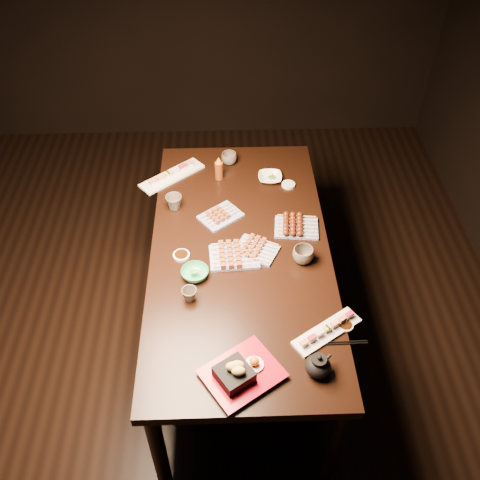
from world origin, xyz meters
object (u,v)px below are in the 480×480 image
(edamame_bowl_cream, at_px, (270,178))
(tempura_tray, at_px, (242,369))
(yakitori_plate_center, at_px, (234,254))
(yakitori_plate_left, at_px, (221,213))
(teacup_near_left, at_px, (189,295))
(teacup_far_left, at_px, (174,202))
(sushi_platter_far, at_px, (172,174))
(sushi_platter_near, at_px, (327,330))
(edamame_bowl_green, at_px, (195,273))
(yakitori_plate_right, at_px, (256,248))
(teacup_far_right, at_px, (229,159))
(condiment_bottle, at_px, (219,168))
(dining_table, at_px, (240,297))
(teapot, at_px, (318,364))
(teacup_mid_right, at_px, (303,255))

(edamame_bowl_cream, distance_m, tempura_tray, 1.30)
(yakitori_plate_center, height_order, yakitori_plate_left, yakitori_plate_center)
(teacup_near_left, height_order, teacup_far_left, teacup_far_left)
(yakitori_plate_center, bearing_deg, sushi_platter_far, 113.58)
(yakitori_plate_center, height_order, teacup_near_left, teacup_near_left)
(yakitori_plate_center, distance_m, tempura_tray, 0.67)
(sushi_platter_near, height_order, sushi_platter_far, sushi_platter_far)
(edamame_bowl_green, relative_size, teacup_near_left, 1.86)
(yakitori_plate_right, xyz_separation_m, teacup_far_right, (-0.12, 0.75, 0.01))
(yakitori_plate_left, bearing_deg, teacup_near_left, -142.34)
(sushi_platter_near, distance_m, edamame_bowl_cream, 1.09)
(condiment_bottle, bearing_deg, yakitori_plate_left, -89.02)
(dining_table, relative_size, edamame_bowl_green, 13.61)
(edamame_bowl_cream, height_order, condiment_bottle, condiment_bottle)
(yakitori_plate_center, bearing_deg, edamame_bowl_green, -152.56)
(dining_table, distance_m, teacup_far_right, 0.84)
(edamame_bowl_green, height_order, teacup_near_left, teacup_near_left)
(teacup_near_left, height_order, teapot, teapot)
(tempura_tray, height_order, teacup_mid_right, tempura_tray)
(dining_table, bearing_deg, yakitori_plate_center, -132.81)
(yakitori_plate_right, height_order, edamame_bowl_green, yakitori_plate_right)
(sushi_platter_far, bearing_deg, yakitori_plate_right, 86.36)
(sushi_platter_far, distance_m, yakitori_plate_right, 0.77)
(yakitori_plate_left, distance_m, teacup_far_left, 0.26)
(edamame_bowl_green, bearing_deg, tempura_tray, -69.52)
(yakitori_plate_right, relative_size, teacup_far_right, 2.25)
(yakitori_plate_left, distance_m, teacup_mid_right, 0.52)
(teapot, bearing_deg, edamame_bowl_cream, 57.93)
(yakitori_plate_center, distance_m, teacup_near_left, 0.33)
(yakitori_plate_left, bearing_deg, teacup_mid_right, -77.83)
(dining_table, relative_size, teacup_far_left, 20.26)
(teacup_mid_right, relative_size, teacup_far_left, 1.16)
(sushi_platter_near, bearing_deg, dining_table, 91.30)
(yakitori_plate_center, relative_size, edamame_bowl_cream, 1.77)
(teacup_near_left, bearing_deg, teacup_far_left, 99.27)
(dining_table, height_order, sushi_platter_far, sushi_platter_far)
(sushi_platter_far, xyz_separation_m, teacup_far_left, (0.03, -0.28, 0.02))
(dining_table, bearing_deg, sushi_platter_far, 109.05)
(edamame_bowl_green, bearing_deg, teapot, -46.50)
(sushi_platter_near, relative_size, teacup_mid_right, 3.21)
(dining_table, xyz_separation_m, tempura_tray, (-0.02, -0.72, 0.43))
(yakitori_plate_center, bearing_deg, tempura_tray, -92.41)
(yakitori_plate_right, distance_m, condiment_bottle, 0.63)
(sushi_platter_near, distance_m, yakitori_plate_center, 0.61)
(yakitori_plate_right, height_order, edamame_bowl_cream, yakitori_plate_right)
(sushi_platter_near, xyz_separation_m, teacup_mid_right, (-0.06, 0.43, 0.02))
(dining_table, height_order, yakitori_plate_center, yakitori_plate_center)
(sushi_platter_far, xyz_separation_m, edamame_bowl_cream, (0.57, -0.05, -0.01))
(teacup_near_left, bearing_deg, condiment_bottle, 81.22)
(edamame_bowl_green, distance_m, teapot, 0.75)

